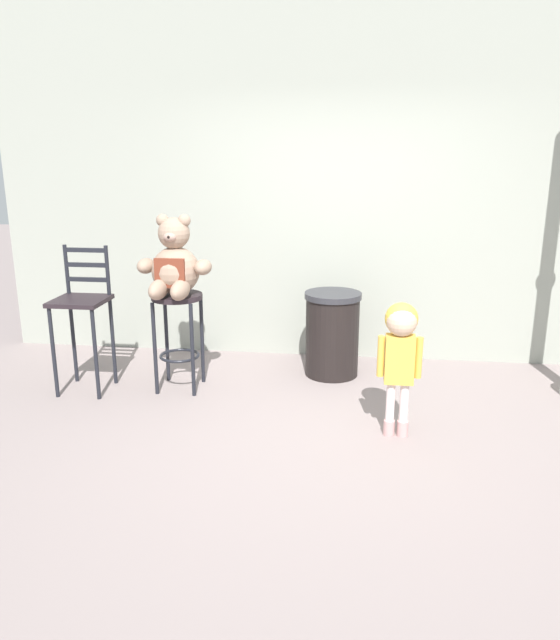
% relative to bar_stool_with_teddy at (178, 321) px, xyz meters
% --- Properties ---
extents(ground_plane, '(24.00, 24.00, 0.00)m').
position_rel_bar_stool_with_teddy_xyz_m(ground_plane, '(1.26, -0.88, -0.58)').
color(ground_plane, gray).
extents(building_wall, '(6.51, 0.30, 3.49)m').
position_rel_bar_stool_with_teddy_xyz_m(building_wall, '(1.26, 1.15, 1.16)').
color(building_wall, '#9A9E91').
rests_on(building_wall, ground_plane).
extents(bar_stool_with_teddy, '(0.42, 0.42, 0.81)m').
position_rel_bar_stool_with_teddy_xyz_m(bar_stool_with_teddy, '(0.00, 0.00, 0.00)').
color(bar_stool_with_teddy, black).
rests_on(bar_stool_with_teddy, ground_plane).
extents(teddy_bear, '(0.60, 0.54, 0.64)m').
position_rel_bar_stool_with_teddy_xyz_m(teddy_bear, '(0.00, -0.03, 0.47)').
color(teddy_bear, gray).
rests_on(teddy_bear, bar_stool_with_teddy).
extents(child_walking, '(0.30, 0.24, 0.95)m').
position_rel_bar_stool_with_teddy_xyz_m(child_walking, '(1.75, -0.67, 0.11)').
color(child_walking, '#C89593').
rests_on(child_walking, ground_plane).
extents(trash_bin, '(0.50, 0.50, 0.75)m').
position_rel_bar_stool_with_teddy_xyz_m(trash_bin, '(1.25, 0.48, -0.21)').
color(trash_bin, black).
rests_on(trash_bin, ground_plane).
extents(bar_chair_empty, '(0.41, 0.41, 1.19)m').
position_rel_bar_stool_with_teddy_xyz_m(bar_chair_empty, '(-0.76, -0.12, 0.11)').
color(bar_chair_empty, black).
rests_on(bar_chair_empty, ground_plane).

